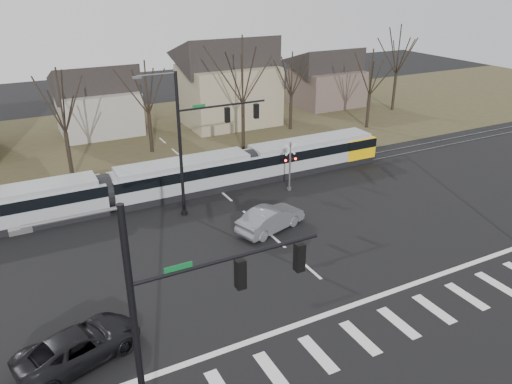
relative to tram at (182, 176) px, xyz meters
name	(u,v)px	position (x,y,z in m)	size (l,w,h in m)	color
ground	(331,288)	(2.82, -16.00, -1.50)	(140.00, 140.00, 0.00)	black
grass_verge	(157,135)	(2.82, 16.00, -1.49)	(140.00, 28.00, 0.01)	#38331E
crosswalk	(380,330)	(2.82, -20.00, -1.49)	(27.00, 2.60, 0.01)	silver
stop_line	(352,306)	(2.82, -17.80, -1.49)	(28.00, 0.35, 0.01)	silver
lane_dashes	(216,187)	(2.82, 0.00, -1.49)	(0.18, 30.00, 0.01)	silver
rail_pair	(217,188)	(2.82, -0.20, -1.47)	(90.00, 1.52, 0.06)	#59595E
tram	(182,176)	(0.00, 0.00, 0.00)	(36.27, 2.69, 2.75)	gray
sedan	(271,219)	(3.18, -8.44, -0.66)	(5.37, 3.21, 1.67)	slate
suv	(79,346)	(-10.41, -15.34, -0.73)	(6.06, 4.15, 1.54)	black
signal_pole_near_left	(185,322)	(-7.59, -22.00, 4.20)	(9.28, 0.44, 10.20)	black
signal_pole_far	(202,135)	(0.41, -3.50, 4.20)	(9.28, 0.44, 10.20)	black
rail_crossing_signal	(290,168)	(7.82, -3.21, 0.39)	(1.08, 0.36, 4.00)	#59595B
tree_row	(192,99)	(4.82, 10.00, 3.50)	(59.20, 7.20, 10.00)	black
house_b	(97,96)	(-2.18, 20.00, 2.47)	(8.64, 7.56, 7.65)	gray
house_c	(228,77)	(11.82, 17.00, 3.73)	(10.80, 8.64, 10.10)	gray
house_d	(327,74)	(26.82, 19.00, 2.47)	(8.64, 7.56, 7.65)	brown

